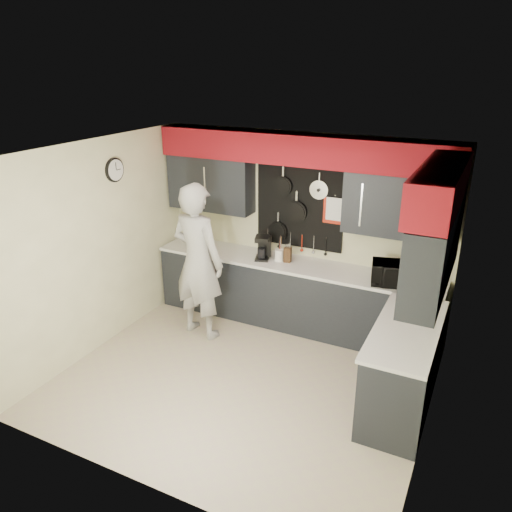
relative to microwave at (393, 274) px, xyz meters
The scene contains 10 objects.
ground 2.16m from the microwave, 134.48° to the right, with size 4.00×4.00×0.00m, color tan.
back_wall_assembly 1.64m from the microwave, 168.83° to the left, with size 4.00×0.36×2.60m.
right_wall_assembly 1.49m from the microwave, 63.61° to the right, with size 0.36×3.50×2.60m.
left_wall_assembly 3.58m from the microwave, 158.18° to the right, with size 0.05×3.50×2.60m.
base_cabinets 1.04m from the microwave, 165.65° to the right, with size 3.95×2.20×0.92m.
microwave is the anchor object (origin of this frame).
knife_block 1.41m from the microwave, behind, with size 0.09×0.09×0.20m, color #321D0F.
utensil_crock 1.53m from the microwave, behind, with size 0.12×0.12×0.16m, color white.
coffee_maker 1.75m from the microwave, behind, with size 0.24×0.27×0.33m.
person 2.42m from the microwave, 164.19° to the right, with size 0.75×0.50×2.07m, color #B7B7B4.
Camera 1 is at (2.26, -4.29, 3.45)m, focal length 35.00 mm.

